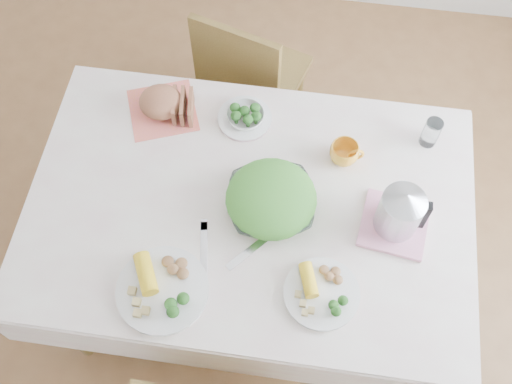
# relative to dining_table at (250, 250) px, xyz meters

# --- Properties ---
(floor) EXTENTS (3.60, 3.60, 0.00)m
(floor) POSITION_rel_dining_table_xyz_m (0.00, 0.00, -0.38)
(floor) COLOR brown
(floor) RESTS_ON ground
(dining_table) EXTENTS (1.40, 0.90, 0.75)m
(dining_table) POSITION_rel_dining_table_xyz_m (0.00, 0.00, 0.00)
(dining_table) COLOR brown
(dining_table) RESTS_ON floor
(tablecloth) EXTENTS (1.50, 1.00, 0.01)m
(tablecloth) POSITION_rel_dining_table_xyz_m (0.00, 0.00, 0.38)
(tablecloth) COLOR white
(tablecloth) RESTS_ON dining_table
(chair_far) EXTENTS (0.50, 0.50, 0.89)m
(chair_far) POSITION_rel_dining_table_xyz_m (-0.10, 0.82, 0.09)
(chair_far) COLOR brown
(chair_far) RESTS_ON floor
(salad_bowl) EXTENTS (0.34, 0.34, 0.07)m
(salad_bowl) POSITION_rel_dining_table_xyz_m (0.07, -0.00, 0.42)
(salad_bowl) COLOR white
(salad_bowl) RESTS_ON tablecloth
(dinner_plate_left) EXTENTS (0.32, 0.32, 0.02)m
(dinner_plate_left) POSITION_rel_dining_table_xyz_m (-0.22, -0.34, 0.40)
(dinner_plate_left) COLOR white
(dinner_plate_left) RESTS_ON tablecloth
(dinner_plate_right) EXTENTS (0.25, 0.25, 0.02)m
(dinner_plate_right) POSITION_rel_dining_table_xyz_m (0.27, -0.28, 0.40)
(dinner_plate_right) COLOR white
(dinner_plate_right) RESTS_ON tablecloth
(broccoli_plate) EXTENTS (0.22, 0.22, 0.02)m
(broccoli_plate) POSITION_rel_dining_table_xyz_m (-0.07, 0.34, 0.40)
(broccoli_plate) COLOR beige
(broccoli_plate) RESTS_ON tablecloth
(napkin) EXTENTS (0.31, 0.31, 0.00)m
(napkin) POSITION_rel_dining_table_xyz_m (-0.37, 0.34, 0.39)
(napkin) COLOR #E16757
(napkin) RESTS_ON tablecloth
(bread_loaf) EXTENTS (0.20, 0.20, 0.09)m
(bread_loaf) POSITION_rel_dining_table_xyz_m (-0.37, 0.34, 0.45)
(bread_loaf) COLOR brown
(bread_loaf) RESTS_ON napkin
(fruit_bowl) EXTENTS (0.14, 0.14, 0.04)m
(fruit_bowl) POSITION_rel_dining_table_xyz_m (-0.06, 0.34, 0.41)
(fruit_bowl) COLOR white
(fruit_bowl) RESTS_ON tablecloth
(yellow_mug) EXTENTS (0.12, 0.12, 0.08)m
(yellow_mug) POSITION_rel_dining_table_xyz_m (0.30, 0.22, 0.43)
(yellow_mug) COLOR orange
(yellow_mug) RESTS_ON tablecloth
(glass_tumbler) EXTENTS (0.07, 0.07, 0.11)m
(glass_tumbler) POSITION_rel_dining_table_xyz_m (0.59, 0.34, 0.45)
(glass_tumbler) COLOR white
(glass_tumbler) RESTS_ON tablecloth
(pink_tray) EXTENTS (0.24, 0.24, 0.02)m
(pink_tray) POSITION_rel_dining_table_xyz_m (0.48, -0.01, 0.40)
(pink_tray) COLOR pink
(pink_tray) RESTS_ON tablecloth
(electric_kettle) EXTENTS (0.16, 0.16, 0.20)m
(electric_kettle) POSITION_rel_dining_table_xyz_m (0.48, -0.01, 0.51)
(electric_kettle) COLOR #B2B5BA
(electric_kettle) RESTS_ON pink_tray
(fork_left) EXTENTS (0.06, 0.19, 0.00)m
(fork_left) POSITION_rel_dining_table_xyz_m (-0.12, -0.18, 0.39)
(fork_left) COLOR silver
(fork_left) RESTS_ON tablecloth
(fork_right) EXTENTS (0.16, 0.17, 0.00)m
(fork_right) POSITION_rel_dining_table_xyz_m (0.03, -0.16, 0.39)
(fork_right) COLOR silver
(fork_right) RESTS_ON tablecloth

